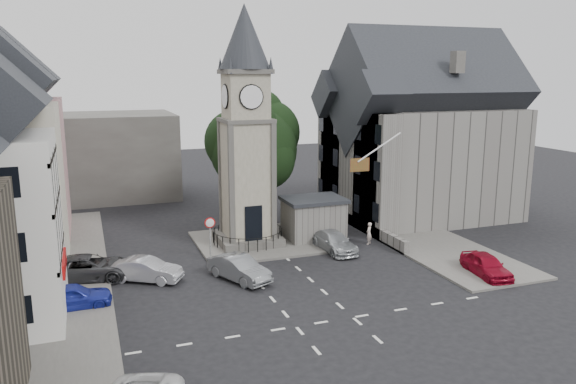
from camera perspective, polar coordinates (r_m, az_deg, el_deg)
name	(u,v)px	position (r m, az deg, el deg)	size (l,w,h in m)	color
ground	(286,283)	(32.61, -0.17, -9.23)	(120.00, 120.00, 0.00)	black
pavement_west	(56,274)	(36.59, -22.53, -7.66)	(6.00, 30.00, 0.14)	#595651
pavement_east	(396,227)	(44.45, 10.96, -3.55)	(6.00, 26.00, 0.14)	#595651
central_island	(268,241)	(40.21, -2.05, -4.97)	(10.00, 8.00, 0.16)	#595651
road_markings	(325,322)	(27.91, 3.77, -13.03)	(20.00, 8.00, 0.01)	silver
clock_tower	(246,129)	(38.20, -4.29, 6.42)	(4.86, 4.86, 16.25)	#4C4944
stone_shelter	(314,219)	(40.46, 2.61, -2.71)	(4.30, 3.30, 3.08)	slate
town_tree	(253,137)	(43.65, -3.53, 5.61)	(7.20, 7.20, 10.80)	black
warning_sign_post	(210,230)	(36.11, -7.92, -3.83)	(0.70, 0.19, 2.85)	black
terrace_pink	(8,147)	(45.20, -26.54, 4.09)	(8.10, 7.60, 12.80)	#B97F89
backdrop_west	(67,157)	(57.15, -21.56, 3.29)	(20.00, 10.00, 8.00)	#4C4944
east_building	(419,142)	(47.65, 13.12, 5.00)	(14.40, 11.40, 12.60)	slate
east_boundary_wall	(353,220)	(44.72, 6.58, -2.80)	(0.40, 16.00, 0.90)	slate
flagpole	(379,147)	(37.70, 9.26, 4.51)	(3.68, 0.10, 2.74)	white
car_west_blue	(72,297)	(31.02, -21.13, -9.88)	(1.58, 3.93, 1.34)	#1B2798
car_west_silver	(146,270)	(33.68, -14.21, -7.67)	(1.44, 4.14, 1.36)	#B2B3BA
car_west_grey	(88,268)	(34.84, -19.66, -7.26)	(2.44, 5.28, 1.47)	#313134
car_island_silver	(239,268)	(32.95, -4.99, -7.73)	(1.50, 4.31, 1.42)	gray
car_island_east	(334,242)	(38.17, 4.70, -5.05)	(1.81, 4.46, 1.29)	#A8ADB1
car_east_red	(486,265)	(35.43, 19.49, -7.02)	(1.61, 4.00, 1.36)	maroon
pedestrian	(369,233)	(39.87, 8.22, -4.18)	(0.57, 0.38, 1.57)	beige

